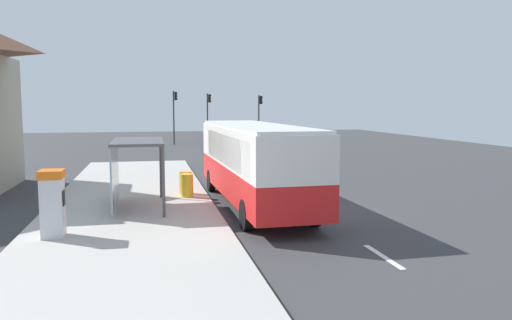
{
  "coord_description": "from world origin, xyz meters",
  "views": [
    {
      "loc": [
        -5.7,
        -18.0,
        3.95
      ],
      "look_at": [
        -1.0,
        4.24,
        1.5
      ],
      "focal_mm": 35.7,
      "sensor_mm": 36.0,
      "label": 1
    }
  ],
  "objects_px": {
    "sedan_far": "(219,132)",
    "sedan_near": "(232,137)",
    "bus_shelter": "(129,156)",
    "recycling_bin_yellow": "(187,185)",
    "ticket_machine": "(53,203)",
    "bus": "(254,160)",
    "traffic_light_median": "(208,110)",
    "recycling_bin_orange": "(186,183)",
    "traffic_light_far_side": "(175,109)",
    "white_van": "(250,138)",
    "traffic_light_near_side": "(260,111)"
  },
  "relations": [
    {
      "from": "ticket_machine",
      "to": "recycling_bin_orange",
      "type": "bearing_deg",
      "value": 56.59
    },
    {
      "from": "ticket_machine",
      "to": "recycling_bin_orange",
      "type": "relative_size",
      "value": 2.04
    },
    {
      "from": "bus",
      "to": "recycling_bin_yellow",
      "type": "distance_m",
      "value": 3.23
    },
    {
      "from": "recycling_bin_orange",
      "to": "bus_shelter",
      "type": "relative_size",
      "value": 0.24
    },
    {
      "from": "white_van",
      "to": "recycling_bin_orange",
      "type": "relative_size",
      "value": 5.51
    },
    {
      "from": "white_van",
      "to": "recycling_bin_orange",
      "type": "height_order",
      "value": "white_van"
    },
    {
      "from": "sedan_far",
      "to": "recycling_bin_yellow",
      "type": "xyz_separation_m",
      "value": [
        -6.5,
        -38.04,
        -0.14
      ]
    },
    {
      "from": "bus",
      "to": "bus_shelter",
      "type": "xyz_separation_m",
      "value": [
        -4.7,
        -0.18,
        0.25
      ]
    },
    {
      "from": "sedan_far",
      "to": "traffic_light_median",
      "type": "distance_m",
      "value": 7.01
    },
    {
      "from": "bus",
      "to": "traffic_light_median",
      "type": "height_order",
      "value": "traffic_light_median"
    },
    {
      "from": "bus",
      "to": "ticket_machine",
      "type": "bearing_deg",
      "value": -148.99
    },
    {
      "from": "recycling_bin_yellow",
      "to": "traffic_light_median",
      "type": "xyz_separation_m",
      "value": [
        4.6,
        31.83,
        2.76
      ]
    },
    {
      "from": "sedan_near",
      "to": "sedan_far",
      "type": "relative_size",
      "value": 1.0
    },
    {
      "from": "bus",
      "to": "recycling_bin_yellow",
      "type": "height_order",
      "value": "bus"
    },
    {
      "from": "sedan_far",
      "to": "sedan_near",
      "type": "bearing_deg",
      "value": -90.0
    },
    {
      "from": "ticket_machine",
      "to": "white_van",
      "type": "bearing_deg",
      "value": 66.52
    },
    {
      "from": "sedan_near",
      "to": "ticket_machine",
      "type": "height_order",
      "value": "ticket_machine"
    },
    {
      "from": "ticket_machine",
      "to": "sedan_near",
      "type": "bearing_deg",
      "value": 72.65
    },
    {
      "from": "traffic_light_far_side",
      "to": "traffic_light_near_side",
      "type": "bearing_deg",
      "value": -5.31
    },
    {
      "from": "bus",
      "to": "sedan_far",
      "type": "distance_m",
      "value": 39.94
    },
    {
      "from": "traffic_light_near_side",
      "to": "bus_shelter",
      "type": "xyz_separation_m",
      "value": [
        -11.91,
        -32.1,
        -1.22
      ]
    },
    {
      "from": "traffic_light_median",
      "to": "traffic_light_near_side",
      "type": "bearing_deg",
      "value": -17.41
    },
    {
      "from": "sedan_near",
      "to": "traffic_light_median",
      "type": "distance_m",
      "value": 4.54
    },
    {
      "from": "sedan_far",
      "to": "recycling_bin_orange",
      "type": "xyz_separation_m",
      "value": [
        -6.5,
        -37.34,
        -0.14
      ]
    },
    {
      "from": "sedan_far",
      "to": "ticket_machine",
      "type": "xyz_separation_m",
      "value": [
        -10.74,
        -43.76,
        0.38
      ]
    },
    {
      "from": "sedan_far",
      "to": "traffic_light_median",
      "type": "relative_size",
      "value": 0.87
    },
    {
      "from": "sedan_near",
      "to": "traffic_light_median",
      "type": "height_order",
      "value": "traffic_light_median"
    },
    {
      "from": "traffic_light_median",
      "to": "bus_shelter",
      "type": "relative_size",
      "value": 1.29
    },
    {
      "from": "sedan_far",
      "to": "ticket_machine",
      "type": "bearing_deg",
      "value": -103.79
    },
    {
      "from": "bus_shelter",
      "to": "recycling_bin_yellow",
      "type": "bearing_deg",
      "value": 40.09
    },
    {
      "from": "bus",
      "to": "sedan_near",
      "type": "height_order",
      "value": "bus"
    },
    {
      "from": "traffic_light_far_side",
      "to": "traffic_light_median",
      "type": "height_order",
      "value": "traffic_light_far_side"
    },
    {
      "from": "sedan_near",
      "to": "sedan_far",
      "type": "xyz_separation_m",
      "value": [
        -0.0,
        9.38,
        0.0
      ]
    },
    {
      "from": "sedan_near",
      "to": "traffic_light_median",
      "type": "relative_size",
      "value": 0.87
    },
    {
      "from": "bus",
      "to": "recycling_bin_yellow",
      "type": "xyz_separation_m",
      "value": [
        -2.49,
        1.68,
        -1.19
      ]
    },
    {
      "from": "recycling_bin_yellow",
      "to": "traffic_light_near_side",
      "type": "distance_m",
      "value": 31.86
    },
    {
      "from": "recycling_bin_yellow",
      "to": "traffic_light_near_side",
      "type": "height_order",
      "value": "traffic_light_near_side"
    },
    {
      "from": "sedan_near",
      "to": "bus",
      "type": "bearing_deg",
      "value": -97.54
    },
    {
      "from": "white_van",
      "to": "recycling_bin_yellow",
      "type": "height_order",
      "value": "white_van"
    },
    {
      "from": "recycling_bin_yellow",
      "to": "bus_shelter",
      "type": "relative_size",
      "value": 0.24
    },
    {
      "from": "ticket_machine",
      "to": "bus",
      "type": "bearing_deg",
      "value": 31.01
    },
    {
      "from": "ticket_machine",
      "to": "traffic_light_median",
      "type": "distance_m",
      "value": 38.65
    },
    {
      "from": "ticket_machine",
      "to": "recycling_bin_yellow",
      "type": "bearing_deg",
      "value": 53.48
    },
    {
      "from": "traffic_light_far_side",
      "to": "recycling_bin_orange",
      "type": "bearing_deg",
      "value": -92.07
    },
    {
      "from": "ticket_machine",
      "to": "recycling_bin_yellow",
      "type": "relative_size",
      "value": 2.04
    },
    {
      "from": "bus",
      "to": "traffic_light_near_side",
      "type": "distance_m",
      "value": 32.75
    },
    {
      "from": "recycling_bin_orange",
      "to": "traffic_light_far_side",
      "type": "distance_m",
      "value": 30.49
    },
    {
      "from": "white_van",
      "to": "traffic_light_median",
      "type": "distance_m",
      "value": 13.36
    },
    {
      "from": "ticket_machine",
      "to": "sedan_far",
      "type": "bearing_deg",
      "value": 76.21
    },
    {
      "from": "sedan_far",
      "to": "traffic_light_far_side",
      "type": "xyz_separation_m",
      "value": [
        -5.41,
        -7.01,
        2.76
      ]
    }
  ]
}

